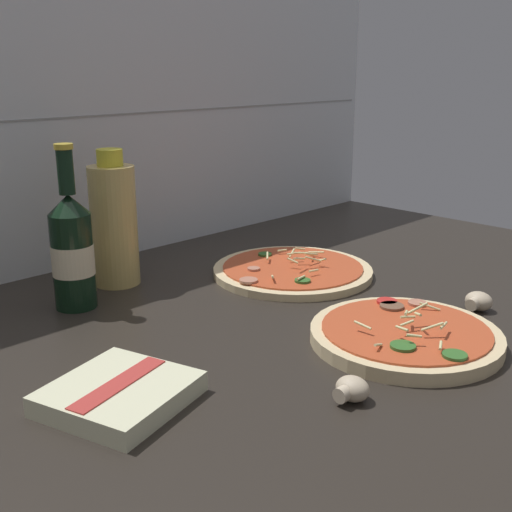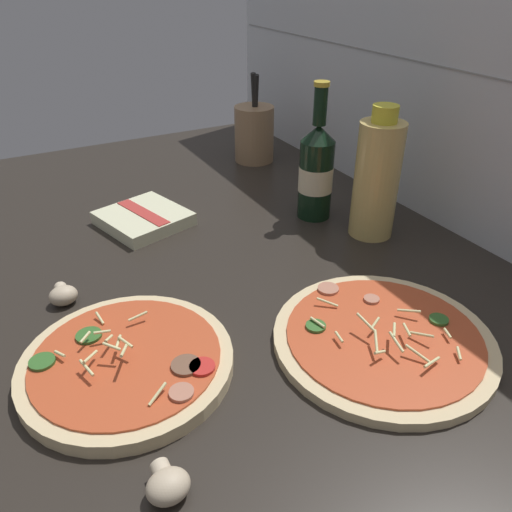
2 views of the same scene
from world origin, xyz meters
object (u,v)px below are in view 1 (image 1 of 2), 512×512
Objects in this scene: beer_bottle at (72,250)px; pizza_far at (292,270)px; oil_bottle at (114,223)px; mushroom_left at (351,389)px; mushroom_right at (478,301)px; dish_towel at (119,394)px; pizza_near at (405,335)px.

pizza_far is at bearing -20.48° from beer_bottle.
oil_bottle is 54.37cm from mushroom_left.
mushroom_left is at bearing -129.89° from pizza_far.
mushroom_right is at bearing -46.69° from beer_bottle.
mushroom_right reaches higher than dish_towel.
oil_bottle is at bearing 56.89° from dish_towel.
dish_towel is (-12.20, -30.33, -8.09)cm from beer_bottle.
pizza_far is (11.22, 30.62, -0.27)cm from pizza_near.
beer_bottle is 49.41cm from mushroom_left.
oil_bottle is at bearing 85.40° from mushroom_left.
dish_towel is at bearing -123.11° from oil_bottle.
pizza_near is 39.24cm from dish_towel.
pizza_near reaches higher than mushroom_right.
pizza_near is 18.51cm from mushroom_left.
beer_bottle is at bearing 97.76° from mushroom_left.
dish_towel is at bearing 164.67° from mushroom_right.
pizza_near reaches higher than pizza_far.
oil_bottle reaches higher than pizza_far.
oil_bottle is 5.47× the size of mushroom_left.
pizza_near is at bearing 13.54° from mushroom_left.
mushroom_right is at bearing -77.66° from pizza_far.
mushroom_right is (42.81, -45.41, -7.83)cm from beer_bottle.
oil_bottle is (-24.91, 18.45, 9.88)cm from pizza_far.
mushroom_right is (18.23, -1.41, 0.41)cm from pizza_near.
pizza_near is 18.29cm from mushroom_right.
mushroom_left is 0.24× the size of dish_towel.
beer_bottle is at bearing 68.08° from dish_towel.
oil_bottle is at bearing 143.47° from pizza_far.
mushroom_left is (-4.30, -53.40, -9.26)cm from oil_bottle.
pizza_near reaches higher than dish_towel.
dish_towel is (-18.79, 17.99, -0.20)cm from mushroom_left.
mushroom_right is 57.04cm from dish_towel.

